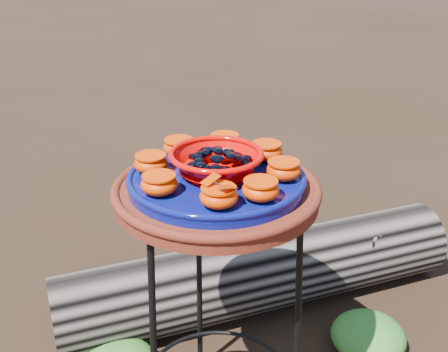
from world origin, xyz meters
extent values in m
cylinder|color=#50110D|center=(0.00, 0.00, 0.72)|extent=(0.47, 0.47, 0.04)
cylinder|color=#060142|center=(0.00, 0.00, 0.75)|extent=(0.40, 0.40, 0.03)
ellipsoid|color=red|center=(-0.03, -0.15, 0.79)|extent=(0.08, 0.08, 0.04)
ellipsoid|color=red|center=(0.06, -0.14, 0.79)|extent=(0.08, 0.08, 0.04)
ellipsoid|color=red|center=(0.14, -0.06, 0.79)|extent=(0.08, 0.08, 0.04)
ellipsoid|color=red|center=(0.14, 0.06, 0.79)|extent=(0.08, 0.08, 0.04)
ellipsoid|color=red|center=(0.06, 0.14, 0.79)|extent=(0.08, 0.08, 0.04)
ellipsoid|color=red|center=(-0.06, 0.14, 0.79)|extent=(0.08, 0.08, 0.04)
ellipsoid|color=red|center=(-0.14, 0.06, 0.79)|extent=(0.08, 0.08, 0.04)
ellipsoid|color=red|center=(-0.14, -0.06, 0.79)|extent=(0.08, 0.08, 0.04)
ellipsoid|color=#2F651E|center=(0.55, 0.15, 0.06)|extent=(0.24, 0.24, 0.12)
ellipsoid|color=#2F651E|center=(-0.06, 0.54, 0.08)|extent=(0.33, 0.33, 0.17)
camera|label=1|loc=(-0.29, -1.12, 1.29)|focal=45.00mm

